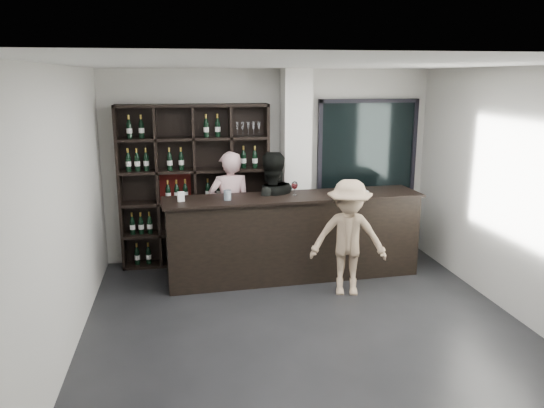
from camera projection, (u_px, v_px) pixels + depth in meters
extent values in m
cube|color=black|center=(310.00, 335.00, 5.87)|extent=(5.00, 5.50, 0.01)
cube|color=silver|center=(295.00, 168.00, 7.95)|extent=(0.40, 0.40, 2.90)
cube|color=black|center=(367.00, 166.00, 8.37)|extent=(1.60, 0.08, 2.10)
cube|color=black|center=(367.00, 166.00, 8.37)|extent=(1.48, 0.02, 1.98)
cube|color=black|center=(294.00, 238.00, 7.44)|extent=(3.51, 0.66, 1.15)
cube|color=black|center=(294.00, 197.00, 7.30)|extent=(3.59, 0.74, 0.03)
imported|color=beige|center=(230.00, 210.00, 7.81)|extent=(0.67, 0.47, 1.74)
imported|color=black|center=(270.00, 213.00, 7.62)|extent=(0.90, 0.72, 1.76)
imported|color=#997F63|center=(348.00, 238.00, 6.82)|extent=(1.09, 0.77, 1.52)
cylinder|color=silver|center=(227.00, 195.00, 7.02)|extent=(0.11, 0.11, 0.13)
cube|color=white|center=(364.00, 191.00, 7.54)|extent=(0.12, 0.12, 0.02)
cube|color=white|center=(181.00, 197.00, 6.94)|extent=(0.10, 0.06, 0.13)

